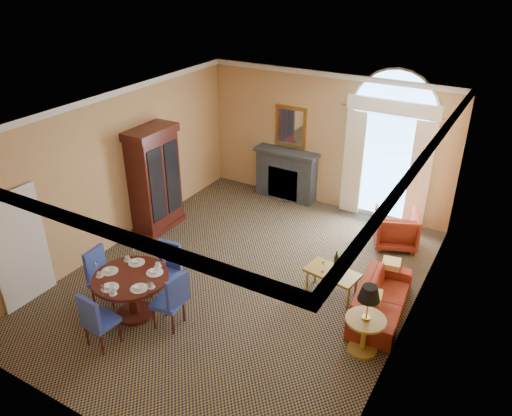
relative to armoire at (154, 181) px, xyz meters
The scene contains 12 objects.
ground 3.05m from the armoire, 16.44° to the right, with size 7.50×7.50×0.00m, color #111538.
room_envelope 3.04m from the armoire, ahead, with size 6.04×7.52×3.45m.
armoire is the anchor object (origin of this frame).
dining_table 3.14m from the armoire, 57.49° to the right, with size 1.26×1.26×0.99m.
dining_chair_north 2.58m from the armoire, 46.04° to the right, with size 0.50×0.51×1.02m.
dining_chair_south 3.93m from the armoire, 63.45° to the right, with size 0.49×0.50×1.02m.
dining_chair_east 3.53m from the armoire, 45.72° to the right, with size 0.52×0.51×1.02m.
dining_chair_west 2.77m from the armoire, 70.67° to the right, with size 0.58×0.58×1.02m.
sofa 5.35m from the armoire, ahead, with size 1.92×0.75×0.56m, color maroon.
armchair 5.24m from the armoire, 21.05° to the left, with size 0.84×0.86×0.79m, color maroon.
coffee_table 4.40m from the armoire, ahead, with size 1.01×0.66×0.86m.
side_table 5.53m from the armoire, 15.54° to the right, with size 0.62×0.62×1.20m.
Camera 1 is at (4.12, -6.61, 5.58)m, focal length 35.00 mm.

